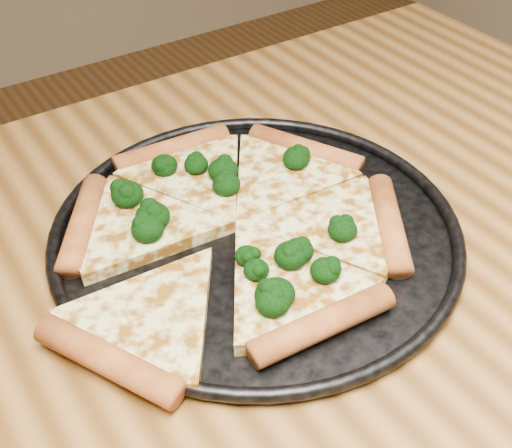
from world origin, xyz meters
TOP-DOWN VIEW (x-y plane):
  - dining_table at (0.00, 0.00)m, footprint 1.20×0.90m
  - pizza_pan at (0.07, 0.12)m, footprint 0.39×0.39m
  - pizza at (0.05, 0.12)m, footprint 0.38×0.32m
  - broccoli_florets at (0.05, 0.12)m, footprint 0.21×0.25m

SIDE VIEW (x-z plane):
  - dining_table at x=0.00m, z-range 0.28..1.03m
  - pizza_pan at x=0.07m, z-range 0.75..0.77m
  - pizza at x=0.05m, z-range 0.75..0.78m
  - broccoli_florets at x=0.05m, z-range 0.77..0.79m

